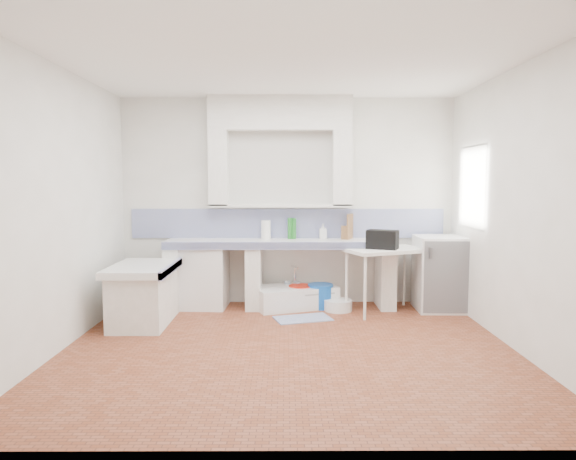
{
  "coord_description": "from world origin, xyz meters",
  "views": [
    {
      "loc": [
        -0.03,
        -5.04,
        1.66
      ],
      "look_at": [
        0.0,
        1.0,
        1.1
      ],
      "focal_mm": 32.05,
      "sensor_mm": 36.0,
      "label": 1
    }
  ],
  "objects_px": {
    "stove": "(205,277)",
    "sink": "(295,298)",
    "side_table": "(386,280)",
    "fridge": "(440,273)"
  },
  "relations": [
    {
      "from": "sink",
      "to": "side_table",
      "type": "height_order",
      "value": "side_table"
    },
    {
      "from": "stove",
      "to": "fridge",
      "type": "distance_m",
      "value": 3.1
    },
    {
      "from": "sink",
      "to": "fridge",
      "type": "bearing_deg",
      "value": -23.93
    },
    {
      "from": "sink",
      "to": "fridge",
      "type": "relative_size",
      "value": 1.1
    },
    {
      "from": "stove",
      "to": "fridge",
      "type": "xyz_separation_m",
      "value": [
        3.1,
        -0.15,
        0.07
      ]
    },
    {
      "from": "stove",
      "to": "sink",
      "type": "height_order",
      "value": "stove"
    },
    {
      "from": "fridge",
      "to": "side_table",
      "type": "bearing_deg",
      "value": -167.58
    },
    {
      "from": "sink",
      "to": "side_table",
      "type": "relative_size",
      "value": 1.07
    },
    {
      "from": "stove",
      "to": "side_table",
      "type": "xyz_separation_m",
      "value": [
        2.36,
        -0.3,
        0.0
      ]
    },
    {
      "from": "stove",
      "to": "fridge",
      "type": "height_order",
      "value": "fridge"
    }
  ]
}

